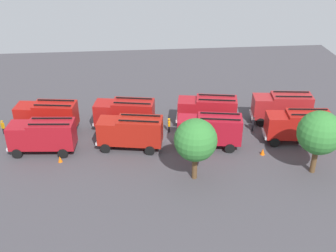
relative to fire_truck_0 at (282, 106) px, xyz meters
name	(u,v)px	position (x,y,z in m)	size (l,w,h in m)	color
ground_plane	(168,136)	(14.28, 2.40, -2.15)	(65.42, 65.42, 0.00)	#423F44
fire_truck_0	(282,106)	(0.00, 0.00, 0.00)	(7.44, 3.46, 3.88)	maroon
fire_truck_1	(207,110)	(9.29, 0.11, 0.00)	(7.52, 3.76, 3.88)	#A3161E
fire_truck_2	(125,113)	(19.23, 0.09, 0.00)	(7.52, 3.78, 3.88)	#A31714
fire_truck_3	(47,115)	(28.34, -0.11, 0.00)	(7.48, 3.59, 3.88)	#A8140F
fire_truck_4	(298,125)	(-0.18, 4.86, 0.00)	(7.43, 3.43, 3.88)	#A61611
fire_truck_5	(210,129)	(9.87, 4.96, 0.00)	(7.51, 3.73, 3.88)	#A51220
fire_truck_6	(131,131)	(18.58, 4.60, 0.00)	(7.52, 3.78, 3.88)	#A31910
fire_truck_7	(43,135)	(28.05, 4.57, 0.00)	(7.37, 3.23, 3.88)	maroon
firefighter_0	(169,125)	(14.06, 1.27, -1.17)	(0.28, 0.43, 1.74)	black
firefighter_1	(3,127)	(33.59, 0.08, -1.17)	(0.47, 0.46, 1.75)	black
firefighter_2	(253,123)	(4.04, 1.92, -1.17)	(0.41, 0.48, 1.75)	black
tree_0	(320,133)	(0.29, 10.87, 2.37)	(4.34, 4.34, 6.73)	brown
tree_1	(196,140)	(12.41, 10.85, 2.18)	(4.16, 4.16, 6.44)	brown
traffic_cone_0	(157,134)	(15.60, 2.24, -1.86)	(0.41, 0.41, 0.58)	#F2600C
traffic_cone_1	(263,152)	(4.38, 7.24, -1.79)	(0.51, 0.51, 0.72)	#F2600C
traffic_cone_2	(60,159)	(26.13, 6.74, -1.82)	(0.47, 0.47, 0.68)	#F2600C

